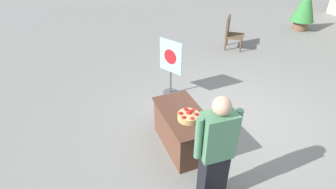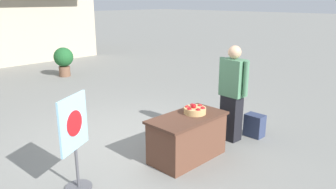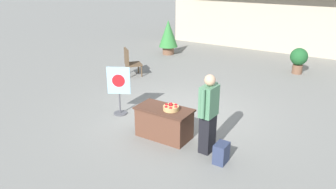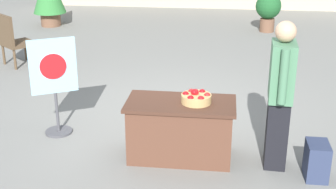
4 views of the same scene
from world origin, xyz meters
name	(u,v)px [view 1 (image 1 of 4)]	position (x,y,z in m)	size (l,w,h in m)	color
ground_plane	(235,119)	(0.00, 0.00, 0.00)	(120.00, 120.00, 0.00)	slate
display_table	(183,129)	(0.29, -1.30, 0.36)	(1.29, 0.67, 0.71)	brown
apple_basket	(189,116)	(0.47, -1.30, 0.78)	(0.35, 0.35, 0.16)	tan
person_visitor	(216,152)	(1.41, -1.36, 0.88)	(0.28, 0.61, 1.71)	black
poster_board	(171,66)	(-1.41, -0.85, 0.72)	(0.55, 0.36, 1.31)	#4C4C51
patio_chair	(232,32)	(-3.27, 1.97, 0.54)	(0.77, 0.77, 1.01)	brown
potted_plant_far_right	(305,7)	(-3.84, 5.44, 0.87)	(0.85, 0.85, 1.55)	brown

